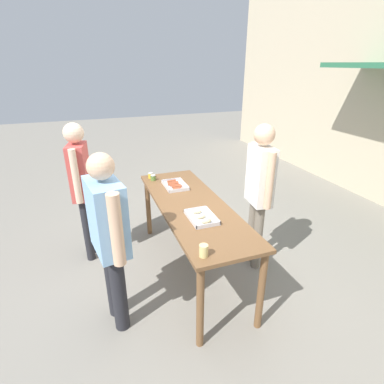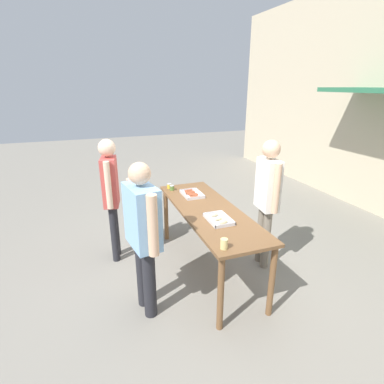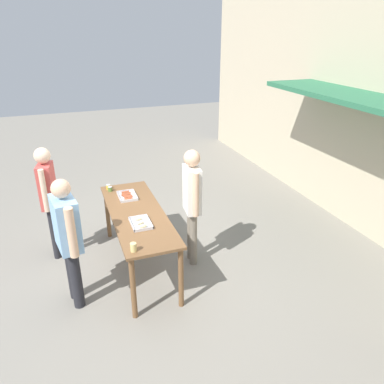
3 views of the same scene
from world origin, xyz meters
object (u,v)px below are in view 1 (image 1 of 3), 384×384
Objects in this scene: food_tray_buns at (202,218)px; person_customer_with_cup at (109,231)px; beer_cup at (204,251)px; person_customer_holding_hotdog at (81,180)px; condiment_jar_mustard at (151,175)px; condiment_jar_ketchup at (153,178)px; food_tray_sausages at (175,185)px; person_server_behind_table at (260,184)px.

food_tray_buns is 0.22× the size of person_customer_with_cup.
person_customer_holding_hotdog reaches higher than beer_cup.
condiment_jar_mustard is 0.04× the size of person_customer_holding_hotdog.
beer_cup is at bearing -141.25° from person_customer_holding_hotdog.
person_customer_with_cup is (1.39, -0.73, 0.08)m from condiment_jar_ketchup.
person_customer_with_cup reaches higher than food_tray_sausages.
person_server_behind_table is 1.03× the size of person_customer_with_cup.
food_tray_buns is 3.56× the size of beer_cup.
condiment_jar_ketchup reaches higher than food_tray_buns.
food_tray_sausages is at bearing 171.73° from beer_cup.
food_tray_sausages is 1.10m from person_server_behind_table.
person_server_behind_table reaches higher than condiment_jar_ketchup.
person_customer_with_cup is at bearing -27.62° from condiment_jar_ketchup.
food_tray_sausages is at bearing 28.85° from condiment_jar_mustard.
food_tray_sausages is 0.96m from food_tray_buns.
food_tray_buns is at bearing 9.48° from condiment_jar_mustard.
food_tray_sausages is 4.99× the size of condiment_jar_ketchup.
condiment_jar_ketchup is 0.71× the size of beer_cup.
person_customer_holding_hotdog is at bearing -0.31° from person_customer_with_cup.
food_tray_sausages is at bearing -88.29° from person_customer_holding_hotdog.
person_customer_with_cup is (0.11, -0.95, 0.10)m from food_tray_buns.
person_server_behind_table is at bearing 106.87° from food_tray_buns.
food_tray_buns is at bearing -66.74° from person_server_behind_table.
person_server_behind_table reaches higher than condiment_jar_mustard.
condiment_jar_mustard is at bearing -172.48° from condiment_jar_ketchup.
food_tray_buns is 1.40m from condiment_jar_mustard.
beer_cup reaches higher than condiment_jar_mustard.
condiment_jar_mustard is at bearing -151.15° from food_tray_sausages.
beer_cup reaches higher than food_tray_buns.
person_server_behind_table is 2.17m from person_customer_holding_hotdog.
person_customer_with_cup is (1.49, -0.72, 0.08)m from condiment_jar_mustard.
condiment_jar_mustard is 1.99m from beer_cup.
condiment_jar_mustard is at bearing -179.92° from beer_cup.
condiment_jar_mustard is (-1.38, -0.23, 0.02)m from food_tray_buns.
condiment_jar_mustard is 1.66m from person_customer_with_cup.
food_tray_sausages is at bearing -124.01° from person_server_behind_table.
food_tray_buns is (0.96, -0.00, 0.00)m from food_tray_sausages.
food_tray_sausages is 1.00× the size of food_tray_buns.
person_customer_holding_hotdog is (-1.76, -0.92, 0.12)m from beer_cup.
food_tray_sausages is at bearing 34.19° from condiment_jar_ketchup.
condiment_jar_mustard is at bearing -64.94° from person_customer_holding_hotdog.
person_customer_holding_hotdog reaches higher than food_tray_buns.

